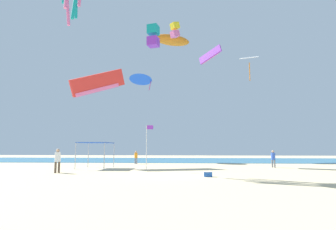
% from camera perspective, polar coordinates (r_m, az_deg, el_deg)
% --- Properties ---
extents(ground, '(110.00, 110.00, 0.10)m').
position_cam_1_polar(ground, '(21.05, -0.58, -12.25)').
color(ground, beige).
extents(ocean_strip, '(110.00, 19.41, 0.03)m').
position_cam_1_polar(ocean_strip, '(46.40, 2.08, -9.19)').
color(ocean_strip, teal).
rests_on(ocean_strip, ground).
extents(canopy_tent, '(2.77, 3.38, 2.50)m').
position_cam_1_polar(canopy_tent, '(28.19, -14.51, -5.72)').
color(canopy_tent, '#B2B2B7').
rests_on(canopy_tent, ground).
extents(person_near_tent, '(0.41, 0.42, 1.73)m').
position_cam_1_polar(person_near_tent, '(30.51, 20.73, -8.12)').
color(person_near_tent, slate).
rests_on(person_near_tent, ground).
extents(person_leftmost, '(0.45, 0.48, 1.90)m').
position_cam_1_polar(person_leftmost, '(24.08, -21.67, -8.31)').
color(person_leftmost, brown).
rests_on(person_leftmost, ground).
extents(person_central, '(0.38, 0.38, 1.61)m').
position_cam_1_polar(person_central, '(35.20, -6.58, -8.39)').
color(person_central, slate).
rests_on(person_central, ground).
extents(banner_flag, '(0.61, 0.06, 3.95)m').
position_cam_1_polar(banner_flag, '(24.49, -4.28, -5.83)').
color(banner_flag, silver).
rests_on(banner_flag, ground).
extents(cooler_box, '(0.57, 0.37, 0.35)m').
position_cam_1_polar(cooler_box, '(19.67, 8.19, -11.90)').
color(cooler_box, blue).
rests_on(cooler_box, ground).
extents(kite_box_teal, '(1.68, 1.69, 2.93)m').
position_cam_1_polar(kite_box_teal, '(39.12, -3.04, 15.87)').
color(kite_box_teal, teal).
extents(kite_parafoil_purple, '(2.77, 2.35, 2.09)m').
position_cam_1_polar(kite_parafoil_purple, '(36.61, 8.62, 12.08)').
color(kite_parafoil_purple, purple).
extents(kite_inflatable_orange, '(7.19, 4.97, 2.78)m').
position_cam_1_polar(kite_inflatable_orange, '(52.17, 0.80, 15.10)').
color(kite_inflatable_orange, orange).
extents(kite_diamond_white, '(3.04, 2.96, 3.75)m').
position_cam_1_polar(kite_diamond_white, '(41.21, 16.29, 10.97)').
color(kite_diamond_white, white).
extents(kite_delta_blue, '(3.84, 3.87, 3.07)m').
position_cam_1_polar(kite_delta_blue, '(44.37, -5.57, 7.58)').
color(kite_delta_blue, blue).
extents(kite_box_yellow, '(1.75, 1.70, 2.62)m').
position_cam_1_polar(kite_box_yellow, '(46.99, 1.41, 17.02)').
color(kite_box_yellow, yellow).
extents(kite_parafoil_red, '(5.35, 4.49, 4.01)m').
position_cam_1_polar(kite_parafoil_red, '(33.19, -14.14, 6.40)').
color(kite_parafoil_red, red).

